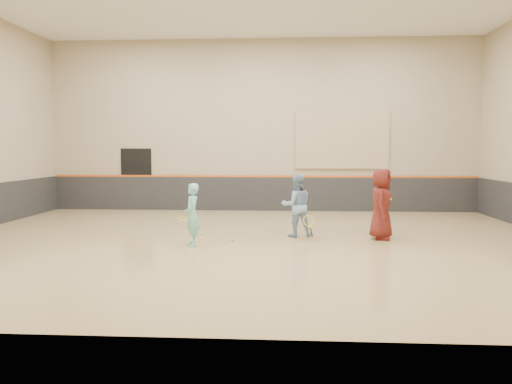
# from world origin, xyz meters

# --- Properties ---
(room) EXTENTS (15.04, 12.04, 6.22)m
(room) POSITION_xyz_m (0.00, 0.00, 0.81)
(room) COLOR tan
(room) RESTS_ON ground
(wainscot_back) EXTENTS (14.90, 0.04, 1.20)m
(wainscot_back) POSITION_xyz_m (0.00, 5.97, 0.60)
(wainscot_back) COLOR #232326
(wainscot_back) RESTS_ON floor
(accent_stripe) EXTENTS (14.90, 0.03, 0.06)m
(accent_stripe) POSITION_xyz_m (0.00, 5.96, 1.22)
(accent_stripe) COLOR #D85914
(accent_stripe) RESTS_ON wall_back
(acoustic_panel) EXTENTS (3.20, 0.08, 2.00)m
(acoustic_panel) POSITION_xyz_m (2.80, 5.95, 2.50)
(acoustic_panel) COLOR tan
(acoustic_panel) RESTS_ON wall_back
(doorway) EXTENTS (1.10, 0.05, 2.20)m
(doorway) POSITION_xyz_m (-4.50, 5.98, 1.10)
(doorway) COLOR black
(doorway) RESTS_ON floor
(girl) EXTENTS (0.48, 0.60, 1.42)m
(girl) POSITION_xyz_m (-1.24, -0.55, 0.71)
(girl) COLOR #7FDCD7
(girl) RESTS_ON floor
(instructor) EXTENTS (0.87, 0.75, 1.57)m
(instructor) POSITION_xyz_m (1.13, 0.81, 0.78)
(instructor) COLOR #86A8D0
(instructor) RESTS_ON floor
(young_man) EXTENTS (0.72, 0.94, 1.71)m
(young_man) POSITION_xyz_m (3.17, 0.58, 0.86)
(young_man) COLOR #5E1B16
(young_man) RESTS_ON floor
(held_racket) EXTENTS (0.41, 0.41, 0.59)m
(held_racket) POSITION_xyz_m (1.42, 0.45, 0.45)
(held_racket) COLOR yellow
(held_racket) RESTS_ON instructor
(spare_racket) EXTENTS (0.73, 0.73, 0.16)m
(spare_racket) POSITION_xyz_m (-2.36, 3.67, 0.08)
(spare_racket) COLOR yellow
(spare_racket) RESTS_ON floor
(ball_under_racket) EXTENTS (0.07, 0.07, 0.07)m
(ball_under_racket) POSITION_xyz_m (-0.40, 0.02, 0.03)
(ball_under_racket) COLOR yellow
(ball_under_racket) RESTS_ON floor
(ball_in_hand) EXTENTS (0.07, 0.07, 0.07)m
(ball_in_hand) POSITION_xyz_m (3.35, 0.39, 1.00)
(ball_in_hand) COLOR #C3E435
(ball_in_hand) RESTS_ON young_man
(ball_beside_spare) EXTENTS (0.07, 0.07, 0.07)m
(ball_beside_spare) POSITION_xyz_m (-1.28, 0.87, 0.03)
(ball_beside_spare) COLOR #C2DB32
(ball_beside_spare) RESTS_ON floor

